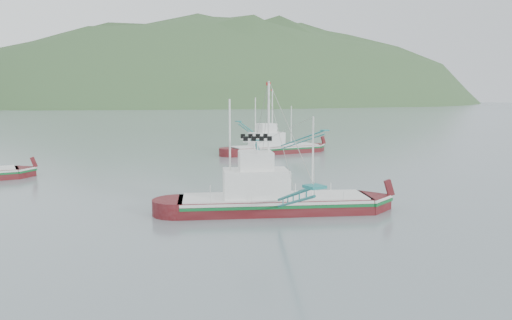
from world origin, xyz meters
TOP-DOWN VIEW (x-y plane):
  - ground at (0.00, 0.00)m, footprint 1200.00×1200.00m
  - main_boat at (-1.72, 0.71)m, footprint 14.53×24.25m
  - bg_boat_right at (19.19, 32.54)m, footprint 14.34×25.56m
  - headland_right at (240.00, 430.00)m, footprint 684.00×432.00m
  - ridge_distant at (30.00, 560.00)m, footprint 960.00×400.00m

SIDE VIEW (x-z plane):
  - ground at x=0.00m, z-range 0.00..0.00m
  - headland_right at x=240.00m, z-range -153.00..153.00m
  - ridge_distant at x=30.00m, z-range -120.00..120.00m
  - bg_boat_right at x=19.19m, z-range -3.76..6.60m
  - main_boat at x=-1.72m, z-range -3.04..7.32m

